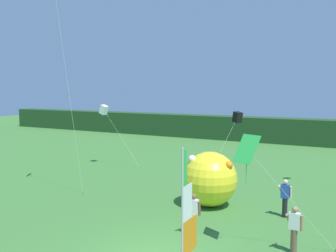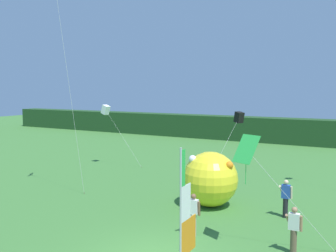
% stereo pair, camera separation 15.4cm
% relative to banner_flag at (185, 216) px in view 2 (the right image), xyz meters
% --- Properties ---
extents(distant_treeline, '(80.00, 2.40, 2.58)m').
position_rel_banner_flag_xyz_m(distant_treeline, '(-1.60, 29.89, -0.62)').
color(distant_treeline, '#1E421E').
rests_on(distant_treeline, ground).
extents(banner_flag, '(0.06, 1.03, 3.98)m').
position_rel_banner_flag_xyz_m(banner_flag, '(0.00, 0.00, 0.00)').
color(banner_flag, '#B7B7BC').
rests_on(banner_flag, ground).
extents(person_mid_field, '(0.55, 0.48, 1.68)m').
position_rel_banner_flag_xyz_m(person_mid_field, '(1.44, 6.91, -1.01)').
color(person_mid_field, black).
rests_on(person_mid_field, ground).
extents(person_far_left, '(0.55, 0.48, 1.66)m').
position_rel_banner_flag_xyz_m(person_far_left, '(-1.18, 3.06, -1.02)').
color(person_far_left, '#B7B2A3').
rests_on(person_far_left, ground).
extents(person_far_right, '(0.55, 0.48, 1.65)m').
position_rel_banner_flag_xyz_m(person_far_right, '(2.47, 3.32, -1.03)').
color(person_far_right, brown).
rests_on(person_far_right, ground).
extents(inflatable_balloon, '(2.63, 2.63, 2.63)m').
position_rel_banner_flag_xyz_m(inflatable_balloon, '(-2.07, 6.82, -0.58)').
color(inflatable_balloon, yellow).
rests_on(inflatable_balloon, ground).
extents(kite_black_box_0, '(1.48, 2.81, 4.17)m').
position_rel_banner_flag_xyz_m(kite_black_box_0, '(-2.96, 13.55, 1.88)').
color(kite_black_box_0, brown).
rests_on(kite_black_box_0, ground).
extents(kite_green_diamond_1, '(3.31, 1.74, 4.04)m').
position_rel_banner_flag_xyz_m(kite_green_diamond_1, '(0.97, 2.87, 1.56)').
color(kite_green_diamond_1, brown).
rests_on(kite_green_diamond_1, ground).
extents(kite_white_box_4, '(3.04, 0.87, 4.47)m').
position_rel_banner_flag_xyz_m(kite_white_box_4, '(-12.50, 12.02, 2.17)').
color(kite_white_box_4, brown).
rests_on(kite_white_box_4, ground).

